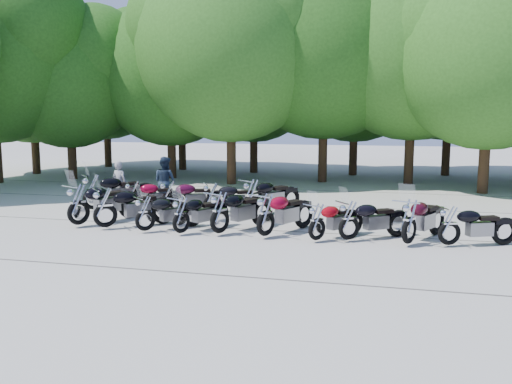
% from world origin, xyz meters
% --- Properties ---
extents(ground, '(90.00, 90.00, 0.00)m').
position_xyz_m(ground, '(0.00, 0.00, 0.00)').
color(ground, '#9F9A90').
rests_on(ground, ground).
extents(tree_0, '(7.50, 7.50, 9.21)m').
position_xyz_m(tree_0, '(-15.42, 12.98, 5.45)').
color(tree_0, '#3A2614').
rests_on(tree_0, ground).
extents(tree_1, '(6.97, 6.97, 8.55)m').
position_xyz_m(tree_1, '(-12.04, 11.24, 5.06)').
color(tree_1, '#3A2614').
rests_on(tree_1, ground).
extents(tree_2, '(7.31, 7.31, 8.97)m').
position_xyz_m(tree_2, '(-7.25, 12.84, 5.31)').
color(tree_2, '#3A2614').
rests_on(tree_2, ground).
extents(tree_3, '(8.70, 8.70, 10.67)m').
position_xyz_m(tree_3, '(-3.57, 11.24, 6.32)').
color(tree_3, '#3A2614').
rests_on(tree_3, ground).
extents(tree_4, '(9.13, 9.13, 11.20)m').
position_xyz_m(tree_4, '(0.54, 13.09, 6.64)').
color(tree_4, '#3A2614').
rests_on(tree_4, ground).
extents(tree_5, '(9.04, 9.04, 11.10)m').
position_xyz_m(tree_5, '(4.61, 13.20, 6.57)').
color(tree_5, '#3A2614').
rests_on(tree_5, ground).
extents(tree_6, '(8.00, 8.00, 9.82)m').
position_xyz_m(tree_6, '(7.55, 10.82, 5.81)').
color(tree_6, '#3A2614').
rests_on(tree_6, ground).
extents(tree_9, '(7.59, 7.59, 9.32)m').
position_xyz_m(tree_9, '(-13.53, 17.59, 5.52)').
color(tree_9, '#3A2614').
rests_on(tree_9, ground).
extents(tree_10, '(7.78, 7.78, 9.55)m').
position_xyz_m(tree_10, '(-8.29, 16.97, 5.66)').
color(tree_10, '#3A2614').
rests_on(tree_10, ground).
extents(tree_11, '(7.56, 7.56, 9.28)m').
position_xyz_m(tree_11, '(-3.76, 16.43, 5.49)').
color(tree_11, '#3A2614').
rests_on(tree_11, ground).
extents(tree_12, '(7.88, 7.88, 9.67)m').
position_xyz_m(tree_12, '(1.80, 16.47, 5.72)').
color(tree_12, '#3A2614').
rests_on(tree_12, ground).
extents(tree_13, '(8.31, 8.31, 10.20)m').
position_xyz_m(tree_13, '(6.69, 17.47, 6.04)').
color(tree_13, '#3A2614').
rests_on(tree_13, ground).
extents(motorcycle_0, '(1.83, 2.62, 1.44)m').
position_xyz_m(motorcycle_0, '(-5.16, 0.63, 0.72)').
color(motorcycle_0, black).
rests_on(motorcycle_0, ground).
extents(motorcycle_1, '(2.29, 2.18, 1.37)m').
position_xyz_m(motorcycle_1, '(-4.22, 0.50, 0.69)').
color(motorcycle_1, black).
rests_on(motorcycle_1, ground).
extents(motorcycle_2, '(1.85, 1.97, 1.17)m').
position_xyz_m(motorcycle_2, '(-2.92, 0.37, 0.59)').
color(motorcycle_2, black).
rests_on(motorcycle_2, ground).
extents(motorcycle_3, '(1.51, 2.17, 1.19)m').
position_xyz_m(motorcycle_3, '(-1.83, 0.33, 0.60)').
color(motorcycle_3, black).
rests_on(motorcycle_3, ground).
extents(motorcycle_4, '(1.77, 2.49, 1.37)m').
position_xyz_m(motorcycle_4, '(-0.79, 0.53, 0.68)').
color(motorcycle_4, black).
rests_on(motorcycle_4, ground).
extents(motorcycle_5, '(1.75, 2.48, 1.36)m').
position_xyz_m(motorcycle_5, '(0.51, 0.51, 0.68)').
color(motorcycle_5, maroon).
rests_on(motorcycle_5, ground).
extents(motorcycle_6, '(1.71, 2.00, 1.15)m').
position_xyz_m(motorcycle_6, '(1.90, 0.38, 0.57)').
color(motorcycle_6, '#9C050F').
rests_on(motorcycle_6, ground).
extents(motorcycle_7, '(2.12, 1.84, 1.22)m').
position_xyz_m(motorcycle_7, '(2.71, 0.61, 0.61)').
color(motorcycle_7, black).
rests_on(motorcycle_7, ground).
extents(motorcycle_8, '(1.73, 2.46, 1.35)m').
position_xyz_m(motorcycle_8, '(4.21, 0.50, 0.68)').
color(motorcycle_8, '#370714').
rests_on(motorcycle_8, ground).
extents(motorcycle_9, '(2.17, 1.41, 1.18)m').
position_xyz_m(motorcycle_9, '(5.18, 0.62, 0.59)').
color(motorcycle_9, black).
rests_on(motorcycle_9, ground).
extents(motorcycle_10, '(2.36, 2.35, 1.44)m').
position_xyz_m(motorcycle_10, '(-6.10, 3.06, 0.72)').
color(motorcycle_10, black).
rests_on(motorcycle_10, ground).
extents(motorcycle_11, '(2.20, 1.52, 1.20)m').
position_xyz_m(motorcycle_11, '(-4.70, 3.29, 0.60)').
color(motorcycle_11, maroon).
rests_on(motorcycle_11, ground).
extents(motorcycle_12, '(2.33, 1.47, 1.26)m').
position_xyz_m(motorcycle_12, '(-3.40, 3.25, 0.63)').
color(motorcycle_12, '#3C0821').
rests_on(motorcycle_12, ground).
extents(motorcycle_13, '(2.24, 1.65, 1.24)m').
position_xyz_m(motorcycle_13, '(-1.89, 3.24, 0.62)').
color(motorcycle_13, black).
rests_on(motorcycle_13, ground).
extents(motorcycle_14, '(2.01, 2.46, 1.39)m').
position_xyz_m(motorcycle_14, '(-0.59, 3.33, 0.70)').
color(motorcycle_14, black).
rests_on(motorcycle_14, ground).
extents(rider_0, '(0.69, 0.53, 1.67)m').
position_xyz_m(rider_0, '(-5.58, 3.99, 0.84)').
color(rider_0, gray).
rests_on(rider_0, ground).
extents(rider_1, '(1.06, 0.95, 1.80)m').
position_xyz_m(rider_1, '(-4.12, 4.61, 0.90)').
color(rider_1, '#1F2D41').
rests_on(rider_1, ground).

